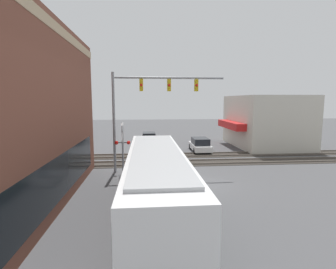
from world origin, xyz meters
TOP-DOWN VIEW (x-y plane):
  - ground_plane at (0.00, 0.00)m, footprint 120.00×120.00m
  - shop_building at (13.93, -11.14)m, footprint 10.02×8.56m
  - city_bus at (-4.55, 2.80)m, footprint 12.28×2.59m
  - traffic_signal_gantry at (3.68, 3.11)m, footprint 0.42×8.48m
  - crossing_signal at (3.52, 5.01)m, footprint 1.41×1.18m
  - rail_track_near at (6.00, 0.00)m, footprint 2.60×60.00m
  - rail_track_far at (9.20, 0.00)m, footprint 2.60×60.00m
  - parked_car_white at (11.08, -2.60)m, footprint 4.34×1.82m
  - parked_car_black at (17.62, 2.80)m, footprint 4.40×1.82m
  - pedestrian_at_crossing at (3.17, 4.17)m, footprint 0.34×0.34m

SIDE VIEW (x-z plane):
  - ground_plane at x=0.00m, z-range 0.00..0.00m
  - rail_track_near at x=6.00m, z-range -0.05..0.10m
  - rail_track_far at x=9.20m, z-range -0.05..0.10m
  - parked_car_black at x=17.62m, z-range -0.04..1.32m
  - parked_car_white at x=11.08m, z-range -0.06..1.44m
  - pedestrian_at_crossing at x=3.17m, z-range 0.02..1.78m
  - city_bus at x=-4.55m, z-range 0.17..3.35m
  - crossing_signal at x=3.52m, z-range 0.39..4.20m
  - shop_building at x=13.93m, z-range -0.01..6.04m
  - traffic_signal_gantry at x=3.68m, z-range 1.86..9.44m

